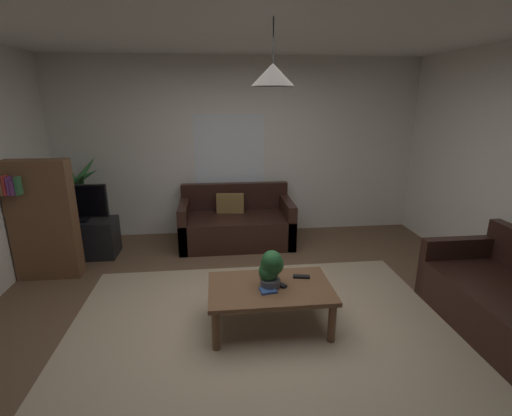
% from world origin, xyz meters
% --- Properties ---
extents(floor, '(5.44, 5.10, 0.02)m').
position_xyz_m(floor, '(0.00, 0.00, -0.01)').
color(floor, brown).
rests_on(floor, ground).
extents(rug, '(3.54, 2.80, 0.01)m').
position_xyz_m(rug, '(0.00, -0.20, 0.00)').
color(rug, tan).
rests_on(rug, ground).
extents(wall_back, '(5.56, 0.06, 2.63)m').
position_xyz_m(wall_back, '(0.00, 2.58, 1.31)').
color(wall_back, silver).
rests_on(wall_back, ground).
extents(ceiling, '(5.44, 5.10, 0.02)m').
position_xyz_m(ceiling, '(0.00, 0.00, 2.64)').
color(ceiling, white).
extents(window_pane, '(1.05, 0.01, 1.15)m').
position_xyz_m(window_pane, '(-0.16, 2.55, 1.24)').
color(window_pane, white).
extents(couch_under_window, '(1.60, 0.86, 0.82)m').
position_xyz_m(couch_under_window, '(-0.10, 2.06, 0.27)').
color(couch_under_window, black).
rests_on(couch_under_window, ground).
extents(couch_right_side, '(0.86, 1.49, 0.82)m').
position_xyz_m(couch_right_side, '(2.23, -0.36, 0.27)').
color(couch_right_side, black).
rests_on(couch_right_side, ground).
extents(coffee_table, '(1.12, 0.70, 0.41)m').
position_xyz_m(coffee_table, '(0.09, -0.05, 0.35)').
color(coffee_table, brown).
rests_on(coffee_table, ground).
extents(book_on_table_0, '(0.16, 0.13, 0.02)m').
position_xyz_m(book_on_table_0, '(0.06, -0.14, 0.42)').
color(book_on_table_0, '#2D4C8C').
rests_on(book_on_table_0, coffee_table).
extents(remote_on_table_0, '(0.17, 0.08, 0.02)m').
position_xyz_m(remote_on_table_0, '(0.41, 0.08, 0.42)').
color(remote_on_table_0, black).
rests_on(remote_on_table_0, coffee_table).
extents(remote_on_table_1, '(0.13, 0.16, 0.02)m').
position_xyz_m(remote_on_table_1, '(0.17, -0.04, 0.42)').
color(remote_on_table_1, black).
rests_on(remote_on_table_1, coffee_table).
extents(potted_plant_on_table, '(0.23, 0.22, 0.35)m').
position_xyz_m(potted_plant_on_table, '(0.10, -0.05, 0.60)').
color(potted_plant_on_table, '#4C4C51').
rests_on(potted_plant_on_table, coffee_table).
extents(tv_stand, '(0.90, 0.44, 0.50)m').
position_xyz_m(tv_stand, '(-2.17, 1.80, 0.25)').
color(tv_stand, black).
rests_on(tv_stand, ground).
extents(tv, '(0.78, 0.16, 0.49)m').
position_xyz_m(tv, '(-2.17, 1.78, 0.75)').
color(tv, black).
rests_on(tv, tv_stand).
extents(potted_palm_corner, '(0.76, 0.76, 1.31)m').
position_xyz_m(potted_palm_corner, '(-2.30, 2.21, 0.58)').
color(potted_palm_corner, beige).
rests_on(potted_palm_corner, ground).
extents(bookshelf_corner, '(0.70, 0.31, 1.40)m').
position_xyz_m(bookshelf_corner, '(-2.36, 1.23, 0.71)').
color(bookshelf_corner, brown).
rests_on(bookshelf_corner, ground).
extents(pendant_lamp, '(0.34, 0.34, 0.49)m').
position_xyz_m(pendant_lamp, '(0.09, -0.05, 2.22)').
color(pendant_lamp, black).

